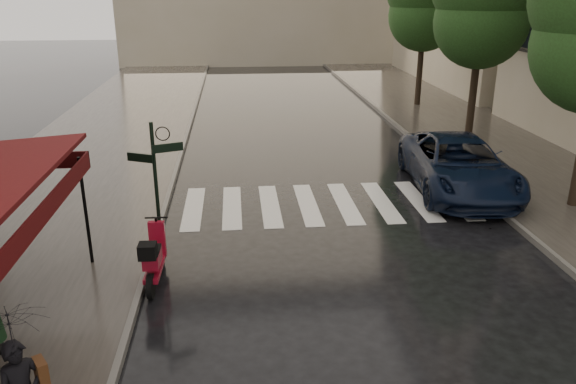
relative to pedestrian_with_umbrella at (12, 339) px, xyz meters
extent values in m
plane|color=black|center=(2.23, 2.42, -1.70)|extent=(120.00, 120.00, 0.00)
cube|color=#38332D|center=(-2.27, 14.42, -1.64)|extent=(6.00, 60.00, 0.12)
cube|color=#38332D|center=(12.48, 14.42, -1.64)|extent=(5.50, 60.00, 0.12)
cube|color=#595651|center=(0.78, 14.42, -1.63)|extent=(0.12, 60.00, 0.16)
cube|color=#595651|center=(9.68, 14.42, -1.63)|extent=(0.12, 60.00, 0.16)
cube|color=silver|center=(1.53, 8.42, -1.70)|extent=(0.50, 3.20, 0.01)
cube|color=silver|center=(2.58, 8.42, -1.70)|extent=(0.50, 3.20, 0.01)
cube|color=silver|center=(3.63, 8.42, -1.70)|extent=(0.50, 3.20, 0.01)
cube|color=silver|center=(4.68, 8.42, -1.70)|extent=(0.50, 3.20, 0.01)
cube|color=silver|center=(5.73, 8.42, -1.70)|extent=(0.50, 3.20, 0.01)
cube|color=silver|center=(6.78, 8.42, -1.70)|extent=(0.50, 3.20, 0.01)
cube|color=silver|center=(7.83, 8.42, -1.70)|extent=(0.50, 3.20, 0.01)
cube|color=silver|center=(8.88, 8.42, -1.70)|extent=(0.50, 3.20, 0.01)
cube|color=#4B0A0E|center=(-0.29, 1.92, 0.65)|extent=(0.04, 7.00, 0.35)
cylinder|color=black|center=(-0.42, 5.17, -0.41)|extent=(0.07, 0.07, 2.35)
cylinder|color=black|center=(1.03, 5.42, -0.15)|extent=(0.08, 0.08, 3.10)
cube|color=black|center=(1.33, 5.42, 0.85)|extent=(0.62, 0.26, 0.18)
cube|color=black|center=(0.75, 5.42, 0.65)|extent=(0.56, 0.29, 0.18)
cylinder|color=black|center=(11.73, 14.42, 0.66)|extent=(0.28, 0.28, 4.48)
sphere|color=#1B3312|center=(11.73, 14.42, 2.82)|extent=(3.40, 3.40, 3.40)
cylinder|color=black|center=(11.93, 21.42, 0.60)|extent=(0.28, 0.28, 4.37)
sphere|color=#1B3312|center=(11.93, 21.42, 2.71)|extent=(3.40, 3.40, 3.40)
imported|color=black|center=(0.00, 0.00, 0.38)|extent=(1.26, 1.26, 0.83)
cube|color=#472713|center=(0.21, 0.13, -0.58)|extent=(0.26, 0.31, 0.33)
cylinder|color=black|center=(1.02, 3.75, -1.45)|extent=(0.12, 0.50, 0.50)
cylinder|color=black|center=(1.05, 5.05, -1.45)|extent=(0.12, 0.50, 0.50)
cube|color=maroon|center=(1.03, 4.42, -1.37)|extent=(0.32, 1.36, 0.10)
cube|color=maroon|center=(1.03, 4.16, -1.06)|extent=(0.33, 0.58, 0.29)
cube|color=maroon|center=(1.05, 4.89, -0.98)|extent=(0.34, 0.13, 0.78)
cylinder|color=black|center=(1.05, 5.00, -0.54)|extent=(0.48, 0.05, 0.04)
cube|color=black|center=(1.02, 3.78, -0.72)|extent=(0.34, 0.32, 0.29)
imported|color=black|center=(9.23, 9.18, -0.92)|extent=(3.09, 5.85, 1.57)
camera|label=1|loc=(2.76, -6.01, 3.97)|focal=35.00mm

